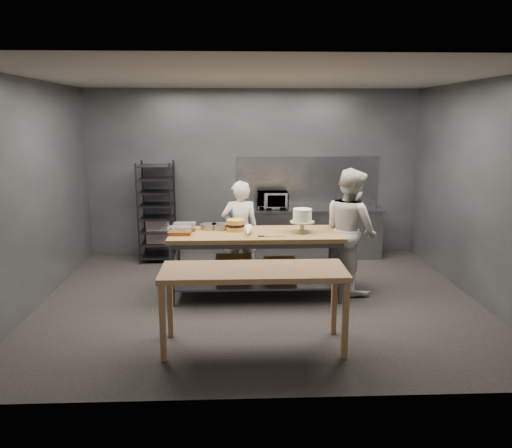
{
  "coord_description": "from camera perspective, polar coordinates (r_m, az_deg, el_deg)",
  "views": [
    {
      "loc": [
        -0.33,
        -6.58,
        2.5
      ],
      "look_at": [
        -0.05,
        0.16,
        1.05
      ],
      "focal_mm": 35.0,
      "sensor_mm": 36.0,
      "label": 1
    }
  ],
  "objects": [
    {
      "name": "ground",
      "position": [
        7.05,
        0.43,
        -8.64
      ],
      "size": [
        6.0,
        6.0,
        0.0
      ],
      "primitive_type": "plane",
      "color": "black",
      "rests_on": "ground"
    },
    {
      "name": "back_wall",
      "position": [
        9.14,
        -0.33,
        5.85
      ],
      "size": [
        6.0,
        0.04,
        3.0
      ],
      "primitive_type": "cube",
      "color": "#4C4F54",
      "rests_on": "ground"
    },
    {
      "name": "work_table",
      "position": [
        7.07,
        -0.13,
        -3.69
      ],
      "size": [
        2.4,
        0.9,
        0.92
      ],
      "color": "brown",
      "rests_on": "ground"
    },
    {
      "name": "near_counter",
      "position": [
        5.41,
        -0.28,
        -6.02
      ],
      "size": [
        2.0,
        0.7,
        0.9
      ],
      "color": "brown",
      "rests_on": "ground"
    },
    {
      "name": "back_counter",
      "position": [
        9.1,
        6.06,
        -0.96
      ],
      "size": [
        2.6,
        0.6,
        0.9
      ],
      "color": "slate",
      "rests_on": "ground"
    },
    {
      "name": "splashback_panel",
      "position": [
        9.23,
        5.92,
        4.9
      ],
      "size": [
        2.6,
        0.02,
        0.9
      ],
      "primitive_type": "cube",
      "color": "slate",
      "rests_on": "back_counter"
    },
    {
      "name": "speed_rack",
      "position": [
        8.94,
        -11.24,
        1.3
      ],
      "size": [
        0.61,
        0.66,
        1.75
      ],
      "color": "black",
      "rests_on": "ground"
    },
    {
      "name": "chef_behind",
      "position": [
        7.69,
        -1.83,
        -0.8
      ],
      "size": [
        0.6,
        0.42,
        1.56
      ],
      "primitive_type": "imported",
      "rotation": [
        0.0,
        0.0,
        3.23
      ],
      "color": "white",
      "rests_on": "ground"
    },
    {
      "name": "chef_right",
      "position": [
        7.35,
        10.74,
        -0.69
      ],
      "size": [
        0.96,
        1.06,
        1.79
      ],
      "primitive_type": "imported",
      "rotation": [
        0.0,
        0.0,
        1.96
      ],
      "color": "silver",
      "rests_on": "ground"
    },
    {
      "name": "microwave",
      "position": [
        8.91,
        1.89,
        2.75
      ],
      "size": [
        0.54,
        0.37,
        0.3
      ],
      "primitive_type": "imported",
      "color": "black",
      "rests_on": "back_counter"
    },
    {
      "name": "frosted_cake_stand",
      "position": [
        6.96,
        5.31,
        0.78
      ],
      "size": [
        0.34,
        0.34,
        0.33
      ],
      "color": "#BAB195",
      "rests_on": "work_table"
    },
    {
      "name": "layer_cake",
      "position": [
        7.07,
        -2.36,
        -0.13
      ],
      "size": [
        0.26,
        0.26,
        0.16
      ],
      "color": "gold",
      "rests_on": "work_table"
    },
    {
      "name": "cake_pans",
      "position": [
        7.18,
        -6.06,
        -0.35
      ],
      "size": [
        0.8,
        0.36,
        0.07
      ],
      "color": "gray",
      "rests_on": "work_table"
    },
    {
      "name": "piping_bag",
      "position": [
        6.78,
        -0.9,
        -0.82
      ],
      "size": [
        0.14,
        0.39,
        0.12
      ],
      "primitive_type": "cone",
      "rotation": [
        1.57,
        0.0,
        -0.06
      ],
      "color": "white",
      "rests_on": "work_table"
    },
    {
      "name": "offset_spatula",
      "position": [
        6.73,
        1.33,
        -1.41
      ],
      "size": [
        0.36,
        0.02,
        0.02
      ],
      "color": "slate",
      "rests_on": "work_table"
    },
    {
      "name": "pastry_clamshells",
      "position": [
        7.03,
        -8.43,
        -0.53
      ],
      "size": [
        0.35,
        0.46,
        0.11
      ],
      "color": "#9C5A1F",
      "rests_on": "work_table"
    }
  ]
}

